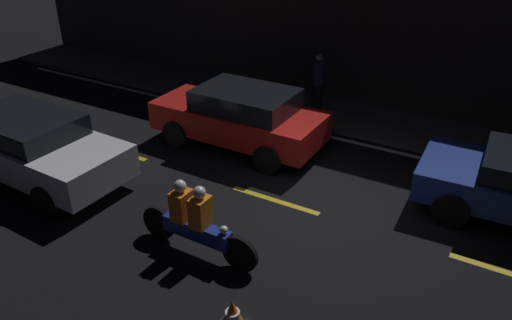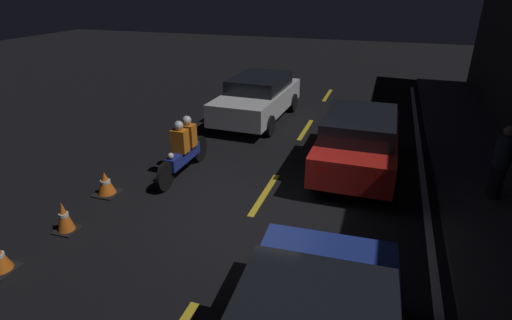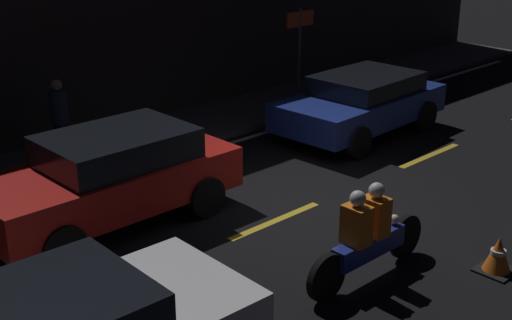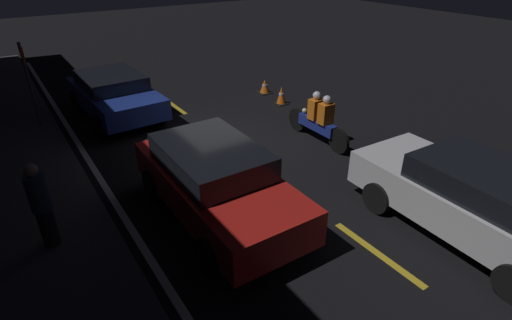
% 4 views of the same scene
% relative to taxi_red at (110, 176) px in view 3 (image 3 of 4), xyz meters
% --- Properties ---
extents(ground_plane, '(56.00, 56.00, 0.00)m').
position_rel_taxi_red_xyz_m(ground_plane, '(2.95, -1.81, -0.81)').
color(ground_plane, black).
extents(raised_curb, '(28.00, 2.16, 0.12)m').
position_rel_taxi_red_xyz_m(raised_curb, '(2.95, 2.93, -0.76)').
color(raised_curb, '#424244').
rests_on(raised_curb, ground).
extents(lane_dash_c, '(2.00, 0.14, 0.01)m').
position_rel_taxi_red_xyz_m(lane_dash_c, '(1.95, -1.81, -0.81)').
color(lane_dash_c, gold).
rests_on(lane_dash_c, ground).
extents(lane_dash_d, '(2.00, 0.14, 0.01)m').
position_rel_taxi_red_xyz_m(lane_dash_d, '(6.45, -1.81, -0.81)').
color(lane_dash_d, gold).
rests_on(lane_dash_d, ground).
extents(lane_solid_kerb, '(25.20, 0.14, 0.01)m').
position_rel_taxi_red_xyz_m(lane_solid_kerb, '(2.95, 1.60, -0.81)').
color(lane_solid_kerb, silver).
rests_on(lane_solid_kerb, ground).
extents(taxi_red, '(4.24, 1.94, 1.51)m').
position_rel_taxi_red_xyz_m(taxi_red, '(0.00, 0.00, 0.00)').
color(taxi_red, red).
rests_on(taxi_red, ground).
extents(sedan_blue, '(4.15, 2.15, 1.35)m').
position_rel_taxi_red_xyz_m(sedan_blue, '(6.50, 0.06, -0.07)').
color(sedan_blue, navy).
rests_on(sedan_blue, ground).
extents(motorcycle, '(2.41, 0.37, 1.41)m').
position_rel_taxi_red_xyz_m(motorcycle, '(1.51, -3.99, -0.16)').
color(motorcycle, black).
rests_on(motorcycle, ground).
extents(traffic_cone_near, '(0.51, 0.51, 0.54)m').
position_rel_taxi_red_xyz_m(traffic_cone_near, '(3.04, -5.16, -0.55)').
color(traffic_cone_near, black).
rests_on(traffic_cone_near, ground).
extents(pedestrian, '(0.34, 0.34, 1.61)m').
position_rel_taxi_red_xyz_m(pedestrian, '(0.75, 2.93, 0.12)').
color(pedestrian, black).
rests_on(pedestrian, raised_curb).
extents(shop_sign, '(0.90, 0.08, 2.40)m').
position_rel_taxi_red_xyz_m(shop_sign, '(6.82, 2.26, 0.99)').
color(shop_sign, '#4C4C51').
rests_on(shop_sign, raised_curb).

